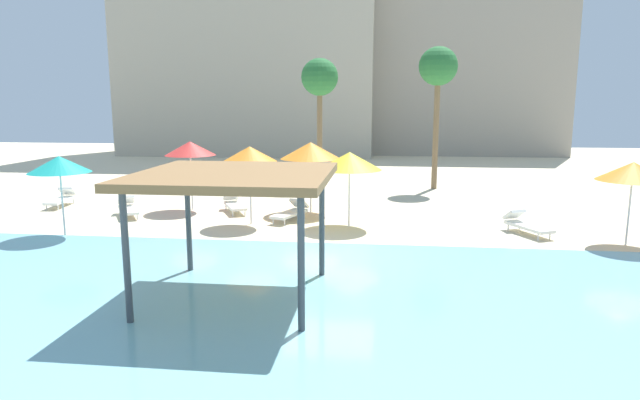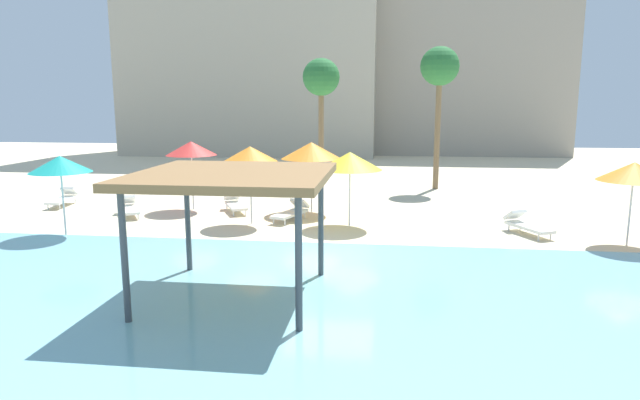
{
  "view_description": "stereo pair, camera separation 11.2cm",
  "coord_description": "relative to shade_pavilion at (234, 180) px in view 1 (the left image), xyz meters",
  "views": [
    {
      "loc": [
        1.44,
        -14.95,
        4.38
      ],
      "look_at": [
        -0.54,
        2.0,
        1.3
      ],
      "focal_mm": 30.78,
      "sensor_mm": 36.0,
      "label": 1
    },
    {
      "loc": [
        1.55,
        -14.93,
        4.38
      ],
      "look_at": [
        -0.54,
        2.0,
        1.3
      ],
      "focal_mm": 30.78,
      "sensor_mm": 36.0,
      "label": 2
    }
  ],
  "objects": [
    {
      "name": "beach_umbrella_orange_5",
      "position": [
        0.37,
        9.79,
        -0.22
      ],
      "size": [
        2.39,
        2.39,
        2.8
      ],
      "color": "silver",
      "rests_on": "ground"
    },
    {
      "name": "beach_umbrella_yellow_6",
      "position": [
        2.05,
        7.52,
        -0.36
      ],
      "size": [
        2.26,
        2.26,
        2.64
      ],
      "color": "silver",
      "rests_on": "ground"
    },
    {
      "name": "beach_umbrella_red_2",
      "position": [
        -4.54,
        9.79,
        -0.18
      ],
      "size": [
        2.04,
        2.04,
        2.79
      ],
      "color": "silver",
      "rests_on": "ground"
    },
    {
      "name": "hotel_block_0",
      "position": [
        -8.05,
        35.15,
        7.59
      ],
      "size": [
        20.63,
        9.51,
        20.56
      ],
      "primitive_type": "cube",
      "color": "#B2A893",
      "rests_on": "ground"
    },
    {
      "name": "lounge_chair_1",
      "position": [
        -0.15,
        8.23,
        -2.36
      ],
      "size": [
        1.25,
        1.98,
        0.74
      ],
      "rotation": [
        0.0,
        0.0,
        -1.94
      ],
      "color": "white",
      "rests_on": "ground"
    },
    {
      "name": "lounge_chair_3",
      "position": [
        7.99,
        7.05,
        -2.36
      ],
      "size": [
        1.39,
        1.96,
        0.74
      ],
      "rotation": [
        0.0,
        0.0,
        -1.1
      ],
      "color": "white",
      "rests_on": "ground"
    },
    {
      "name": "lounge_chair_4",
      "position": [
        -6.57,
        8.24,
        -2.36
      ],
      "size": [
        1.5,
        1.93,
        0.74
      ],
      "rotation": [
        0.0,
        0.0,
        -1.02
      ],
      "color": "white",
      "rests_on": "ground"
    },
    {
      "name": "beach_umbrella_orange_1",
      "position": [
        10.73,
        5.89,
        -0.4
      ],
      "size": [
        2.09,
        2.09,
        2.58
      ],
      "color": "silver",
      "rests_on": "ground"
    },
    {
      "name": "lounge_chair_5",
      "position": [
        -10.29,
        9.88,
        -2.36
      ],
      "size": [
        0.82,
        1.95,
        0.74
      ],
      "rotation": [
        0.0,
        0.0,
        -1.45
      ],
      "color": "white",
      "rests_on": "ground"
    },
    {
      "name": "palm_tree_1",
      "position": [
        -0.1,
        16.87,
        2.74
      ],
      "size": [
        1.9,
        1.9,
        6.55
      ],
      "color": "brown",
      "rests_on": "ground"
    },
    {
      "name": "lagoon_water",
      "position": [
        1.79,
        -1.85,
        -2.67
      ],
      "size": [
        44.0,
        13.5,
        0.04
      ],
      "primitive_type": "cube",
      "color": "#7AB7C1",
      "rests_on": "ground"
    },
    {
      "name": "beach_umbrella_orange_0",
      "position": [
        -1.49,
        7.42,
        -0.15
      ],
      "size": [
        1.94,
        1.94,
        2.81
      ],
      "color": "silver",
      "rests_on": "ground"
    },
    {
      "name": "lounge_chair_2",
      "position": [
        -2.7,
        9.52,
        -2.36
      ],
      "size": [
        1.39,
        1.96,
        0.74
      ],
      "rotation": [
        0.0,
        0.0,
        -1.11
      ],
      "color": "white",
      "rests_on": "ground"
    },
    {
      "name": "hotel_block_1",
      "position": [
        6.99,
        38.3,
        4.56
      ],
      "size": [
        21.65,
        9.86,
        14.5
      ],
      "primitive_type": "cube",
      "color": "#9E9384",
      "rests_on": "ground"
    },
    {
      "name": "beach_umbrella_teal_3",
      "position": [
        -7.16,
        4.94,
        -0.32
      ],
      "size": [
        1.95,
        1.95,
        2.65
      ],
      "color": "silver",
      "rests_on": "ground"
    },
    {
      "name": "shade_pavilion",
      "position": [
        0.0,
        0.0,
        0.0
      ],
      "size": [
        4.16,
        4.16,
        2.87
      ],
      "color": "#42474C",
      "rests_on": "ground"
    },
    {
      "name": "ground_plane",
      "position": [
        1.79,
        3.4,
        -2.69
      ],
      "size": [
        80.0,
        80.0,
        0.0
      ],
      "primitive_type": "plane",
      "color": "beige"
    },
    {
      "name": "palm_tree_0",
      "position": [
        5.79,
        16.45,
        3.18
      ],
      "size": [
        1.9,
        1.9,
        7.02
      ],
      "color": "brown",
      "rests_on": "ground"
    }
  ]
}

